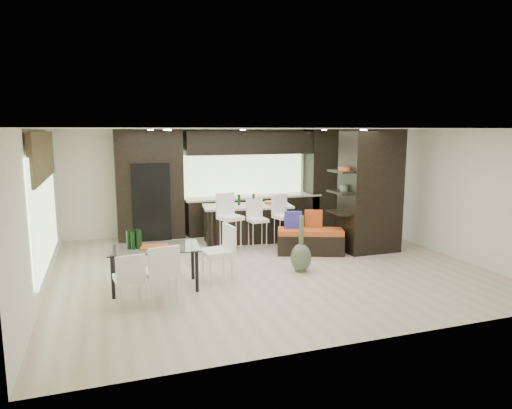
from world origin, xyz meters
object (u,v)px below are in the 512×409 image
object	(u,v)px
bench	(310,241)
floor_vase	(301,244)
chair_far	(129,282)
dining_table	(155,268)
stool_left	(230,228)
stool_right	(284,226)
chair_near	(161,276)
kitchen_island	(248,223)
stool_mid	(258,229)
chair_end	(217,256)

from	to	relation	value
bench	floor_vase	xyz separation A→B (m)	(-0.72, -1.11, 0.27)
chair_far	dining_table	bearing A→B (deg)	50.10
bench	stool_left	bearing A→B (deg)	175.08
stool_right	stool_left	bearing A→B (deg)	164.23
stool_right	chair_near	bearing A→B (deg)	-156.15
kitchen_island	stool_mid	size ratio (longest dim) A/B	2.33
chair_far	kitchen_island	bearing A→B (deg)	42.24
kitchen_island	chair_end	bearing A→B (deg)	-110.26
dining_table	chair_near	distance (m)	0.75
bench	chair_near	size ratio (longest dim) A/B	1.60
chair_near	chair_far	distance (m)	0.47
kitchen_island	stool_mid	bearing A→B (deg)	-82.40
floor_vase	stool_left	bearing A→B (deg)	114.72
kitchen_island	stool_left	distance (m)	1.02
chair_far	floor_vase	bearing A→B (deg)	6.82
kitchen_island	stool_left	size ratio (longest dim) A/B	2.02
chair_end	chair_far	bearing A→B (deg)	107.91
kitchen_island	stool_right	world-z (taller)	stool_right
kitchen_island	floor_vase	size ratio (longest dim) A/B	1.94
stool_left	chair_near	xyz separation A→B (m)	(-1.87, -2.68, -0.08)
bench	dining_table	size ratio (longest dim) A/B	0.95
dining_table	chair_far	bearing A→B (deg)	-118.13
kitchen_island	bench	world-z (taller)	kitchen_island
bench	dining_table	world-z (taller)	dining_table
chair_end	stool_mid	bearing A→B (deg)	-43.06
chair_far	chair_end	distance (m)	1.71
stool_mid	dining_table	distance (m)	3.20
stool_left	chair_far	bearing A→B (deg)	-148.49
chair_near	chair_end	distance (m)	1.31
dining_table	chair_end	bearing A→B (deg)	5.03
stool_left	chair_end	bearing A→B (deg)	-129.24
dining_table	kitchen_island	bearing A→B (deg)	52.21
dining_table	chair_end	world-z (taller)	chair_end
stool_left	chair_near	distance (m)	3.27
dining_table	chair_far	distance (m)	0.86
kitchen_island	chair_end	distance (m)	3.08
dining_table	chair_end	distance (m)	1.09
stool_right	kitchen_island	bearing A→B (deg)	113.66
stool_mid	floor_vase	xyz separation A→B (m)	(0.22, -1.91, 0.09)
stool_right	chair_far	bearing A→B (deg)	-160.25
chair_near	stool_left	bearing A→B (deg)	44.27
stool_left	kitchen_island	bearing A→B (deg)	33.37
stool_left	stool_mid	size ratio (longest dim) A/B	1.15
chair_near	chair_far	bearing A→B (deg)	166.22
floor_vase	chair_far	bearing A→B (deg)	-166.44
chair_near	floor_vase	bearing A→B (deg)	5.50
bench	floor_vase	world-z (taller)	floor_vase
stool_right	chair_near	distance (m)	4.16
kitchen_island	bench	xyz separation A→B (m)	(0.94, -1.56, -0.17)
stool_mid	chair_near	size ratio (longest dim) A/B	1.02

